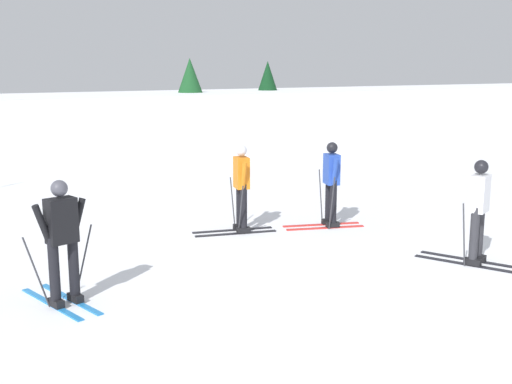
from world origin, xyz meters
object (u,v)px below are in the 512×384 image
skier_blue (331,182)px  conifer_far_left (190,93)px  skier_orange (241,186)px  skier_white (478,209)px  conifer_far_right (268,90)px  skier_black (62,239)px

skier_blue → conifer_far_left: conifer_far_left is taller
skier_orange → conifer_far_left: bearing=65.4°
skier_orange → skier_blue: bearing=-20.3°
skier_white → conifer_far_right: bearing=64.6°
skier_white → conifer_far_left: size_ratio=0.48×
skier_blue → conifer_far_right: (8.99, 15.00, 1.27)m
conifer_far_left → conifer_far_right: bearing=7.4°
skier_white → skier_orange: 4.37m
skier_orange → conifer_far_left: (6.33, 13.80, 1.23)m
skier_orange → conifer_far_right: conifer_far_right is taller
skier_white → skier_orange: bearing=117.8°
skier_white → skier_orange: (-2.04, 3.87, -0.00)m
skier_black → skier_orange: size_ratio=1.00×
skier_blue → skier_orange: 1.83m
skier_orange → conifer_far_left: 15.23m
skier_white → conifer_far_left: 18.22m
skier_blue → skier_orange: bearing=159.7°
conifer_far_right → conifer_far_left: bearing=-172.6°
skier_black → conifer_far_left: size_ratio=0.48×
skier_black → skier_blue: same height
skier_black → conifer_far_right: bearing=47.8°
skier_white → conifer_far_right: (8.67, 18.23, 1.27)m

